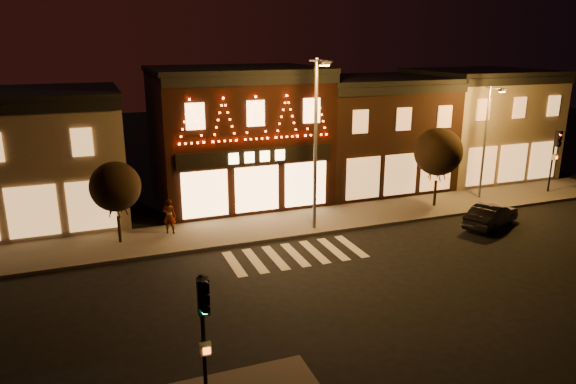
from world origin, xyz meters
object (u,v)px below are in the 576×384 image
traffic_signal_near (204,321)px  dark_sedan (491,215)px  pedestrian (169,216)px  streetlamp_mid (317,133)px

traffic_signal_near → dark_sedan: size_ratio=1.03×
traffic_signal_near → dark_sedan: 20.45m
traffic_signal_near → pedestrian: (1.22, 14.56, -1.98)m
traffic_signal_near → pedestrian: 14.75m
traffic_signal_near → dark_sedan: traffic_signal_near is taller
pedestrian → traffic_signal_near: bearing=110.0°
streetlamp_mid → pedestrian: 8.74m
dark_sedan → streetlamp_mid: bearing=49.2°
streetlamp_mid → pedestrian: bearing=151.6°
dark_sedan → pedestrian: pedestrian is taller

